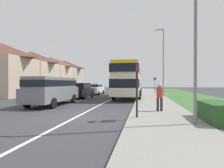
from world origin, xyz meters
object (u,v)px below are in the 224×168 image
(parked_car_black, at_px, (81,90))
(double_decker_bus, at_px, (129,79))
(street_lamp_near, at_px, (193,14))
(bus_stop_sign, at_px, (137,87))
(cycle_route_sign, at_px, (155,85))
(parked_van_grey, at_px, (53,89))
(pedestrian_at_stop, at_px, (160,96))
(street_lamp_mid, at_px, (163,58))
(parked_car_white, at_px, (95,88))

(parked_car_black, bearing_deg, double_decker_bus, 15.91)
(double_decker_bus, distance_m, street_lamp_near, 13.37)
(bus_stop_sign, xyz_separation_m, cycle_route_sign, (1.95, 18.62, -0.11))
(parked_van_grey, xyz_separation_m, cycle_route_sign, (8.48, 14.29, 0.16))
(parked_van_grey, height_order, bus_stop_sign, bus_stop_sign)
(pedestrian_at_stop, bearing_deg, street_lamp_mid, 83.34)
(pedestrian_at_stop, distance_m, street_lamp_near, 4.62)
(cycle_route_sign, xyz_separation_m, street_lamp_mid, (0.54, -5.42, 3.12))
(bus_stop_sign, relative_size, street_lamp_mid, 0.33)
(cycle_route_sign, bearing_deg, street_lamp_near, -89.38)
(cycle_route_sign, bearing_deg, double_decker_bus, -115.73)
(double_decker_bus, bearing_deg, bus_stop_sign, -83.54)
(pedestrian_at_stop, xyz_separation_m, street_lamp_mid, (1.30, 11.13, 3.57))
(street_lamp_mid, bearing_deg, parked_van_grey, -135.50)
(parked_car_white, bearing_deg, pedestrian_at_stop, -61.18)
(double_decker_bus, distance_m, parked_car_white, 6.80)
(parked_car_black, distance_m, cycle_route_sign, 11.86)
(double_decker_bus, height_order, bus_stop_sign, double_decker_bus)
(street_lamp_near, distance_m, street_lamp_mid, 14.11)
(pedestrian_at_stop, height_order, bus_stop_sign, bus_stop_sign)
(parked_car_white, height_order, bus_stop_sign, bus_stop_sign)
(cycle_route_sign, bearing_deg, parked_car_white, -163.04)
(parked_car_white, bearing_deg, cycle_route_sign, 16.96)
(parked_van_grey, xyz_separation_m, street_lamp_mid, (9.02, 8.86, 3.28))
(parked_car_white, xyz_separation_m, street_lamp_mid, (8.99, -2.85, 3.65))
(parked_van_grey, distance_m, street_lamp_near, 10.62)
(parked_car_black, xyz_separation_m, bus_stop_sign, (6.50, -10.32, 0.62))
(double_decker_bus, relative_size, parked_car_black, 2.37)
(cycle_route_sign, height_order, street_lamp_near, street_lamp_near)
(double_decker_bus, height_order, parked_car_white, double_decker_bus)
(double_decker_bus, height_order, street_lamp_mid, street_lamp_mid)
(parked_van_grey, bearing_deg, street_lamp_near, -31.10)
(street_lamp_near, xyz_separation_m, street_lamp_mid, (0.33, 14.11, 0.18))
(cycle_route_sign, distance_m, street_lamp_mid, 6.28)
(parked_car_black, xyz_separation_m, street_lamp_near, (8.66, -11.23, 3.45))
(parked_van_grey, relative_size, parked_car_black, 1.26)
(parked_van_grey, relative_size, street_lamp_mid, 0.70)
(parked_car_black, height_order, parked_car_white, parked_car_black)
(parked_car_white, bearing_deg, parked_car_black, -90.01)
(parked_car_white, relative_size, bus_stop_sign, 1.73)
(pedestrian_at_stop, xyz_separation_m, bus_stop_sign, (-1.19, -2.07, 0.56))
(parked_car_white, distance_m, cycle_route_sign, 8.85)
(street_lamp_near, bearing_deg, street_lamp_mid, 88.68)
(cycle_route_sign, distance_m, street_lamp_near, 19.75)
(parked_van_grey, xyz_separation_m, street_lamp_near, (8.70, -5.25, 3.11))
(double_decker_bus, relative_size, cycle_route_sign, 4.15)
(parked_car_white, distance_m, street_lamp_mid, 10.11)
(pedestrian_at_stop, xyz_separation_m, street_lamp_near, (0.97, -2.98, 3.40))
(pedestrian_at_stop, distance_m, cycle_route_sign, 16.58)
(parked_car_white, xyz_separation_m, pedestrian_at_stop, (7.69, -13.98, 0.08))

